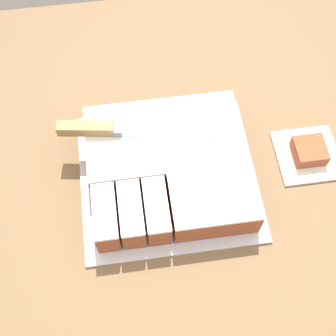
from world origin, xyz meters
name	(u,v)px	position (x,y,z in m)	size (l,w,h in m)	color
ground_plane	(189,306)	(0.00, 0.00, 0.00)	(8.00, 8.00, 0.00)	#4C4742
countertop	(196,270)	(0.00, 0.00, 0.47)	(1.40, 1.10, 0.94)	brown
cake_board	(168,177)	(-0.07, 0.06, 0.94)	(0.33, 0.31, 0.01)	silver
cake	(169,167)	(-0.07, 0.06, 0.98)	(0.29, 0.27, 0.07)	#994C2D
knife	(103,129)	(-0.18, 0.13, 1.02)	(0.30, 0.06, 0.02)	silver
paper_napkin	(307,155)	(0.21, 0.07, 0.94)	(0.12, 0.12, 0.01)	white
brownie	(310,151)	(0.21, 0.07, 0.96)	(0.06, 0.06, 0.03)	#994C2D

